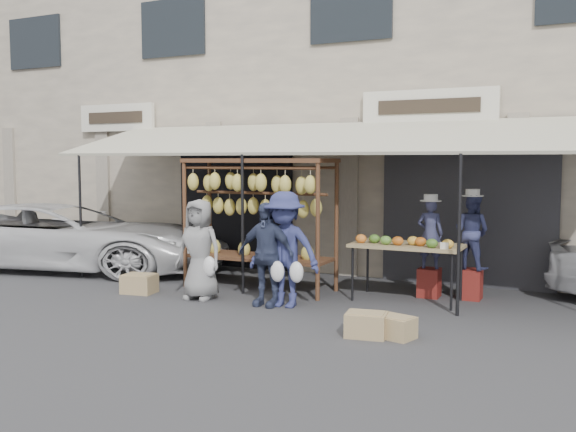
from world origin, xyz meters
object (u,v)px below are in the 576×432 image
vendor_right (472,232)px  customer_mid (266,254)px  customer_left (199,249)px  crate_far (139,284)px  vendor_left (430,234)px  van (58,220)px  produce_table (406,246)px  crate_near_a (366,325)px  customer_right (285,249)px  banana_rack (258,198)px  crate_near_b (395,327)px

vendor_right → customer_mid: size_ratio=0.76×
customer_left → crate_far: (-1.16, -0.05, -0.64)m
vendor_left → customer_mid: 2.70m
vendor_left → vendor_right: vendor_right is taller
vendor_right → van: 8.10m
vendor_right → van: van is taller
produce_table → vendor_left: vendor_left is taller
crate_near_a → van: size_ratio=0.11×
vendor_left → customer_right: 2.43m
customer_left → van: 4.34m
vendor_left → crate_near_a: vendor_left is taller
crate_far → van: size_ratio=0.11×
customer_right → crate_far: 2.71m
produce_table → crate_far: (-4.16, -1.31, -0.72)m
banana_rack → customer_right: (0.97, -0.94, -0.70)m
vendor_left → customer_right: (-1.81, -1.62, -0.16)m
customer_mid → crate_near_b: size_ratio=3.52×
crate_far → banana_rack: bearing=33.8°
customer_right → vendor_right: bearing=34.5°
crate_near_a → vendor_left: bearing=86.5°
banana_rack → vendor_left: banana_rack is taller
customer_mid → vendor_left: bearing=39.9°
crate_near_a → customer_mid: bearing=153.2°
vendor_left → customer_mid: vendor_left is taller
crate_near_a → van: (-7.27, 2.09, 0.84)m
vendor_right → banana_rack: bearing=33.0°
vendor_right → crate_near_b: size_ratio=2.66×
crate_near_a → crate_far: size_ratio=0.96×
produce_table → crate_far: produce_table is taller
customer_left → crate_near_b: 3.60m
banana_rack → van: (-4.66, 0.11, -0.58)m
customer_mid → crate_near_b: (2.28, -0.88, -0.65)m
vendor_left → crate_near_b: bearing=87.2°
banana_rack → van: size_ratio=0.55×
vendor_right → crate_near_b: 2.89m
banana_rack → vendor_right: size_ratio=2.17×
produce_table → vendor_right: (0.89, 0.60, 0.20)m
customer_left → produce_table: bearing=21.5°
produce_table → customer_mid: size_ratio=1.08×
produce_table → customer_right: 1.93m
crate_far → produce_table: bearing=17.5°
crate_near_a → crate_near_b: size_ratio=1.11×
customer_left → customer_mid: size_ratio=1.01×
customer_mid → crate_far: 2.41m
customer_mid → customer_right: size_ratio=0.91×
banana_rack → crate_near_b: banana_rack is taller
vendor_right → van: (-8.06, -0.70, -0.09)m
produce_table → customer_right: bearing=-143.4°
customer_right → van: (-5.63, 1.05, 0.12)m
vendor_right → customer_right: size_ratio=0.69×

